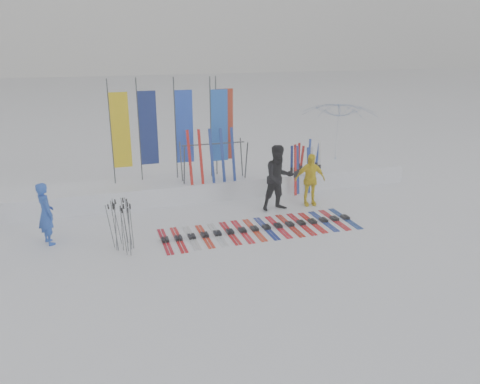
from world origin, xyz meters
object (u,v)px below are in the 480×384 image
object	(u,v)px
tent_canopy	(337,135)
ski_row	(261,228)
person_yellow	(310,180)
ski_rack	(214,156)
person_blue	(46,214)
person_black	(279,178)

from	to	relation	value
tent_canopy	ski_row	xyz separation A→B (m)	(-5.04, -5.02, -1.30)
person_yellow	ski_rack	world-z (taller)	ski_rack
person_yellow	tent_canopy	distance (m)	4.67
person_blue	tent_canopy	distance (m)	11.25
person_black	tent_canopy	bearing A→B (deg)	37.91
person_black	person_yellow	xyz separation A→B (m)	(1.08, 0.11, -0.18)
person_black	tent_canopy	distance (m)	5.47
tent_canopy	ski_rack	xyz separation A→B (m)	(-5.54, -2.06, 0.05)
person_yellow	ski_row	bearing A→B (deg)	-137.96
ski_rack	person_yellow	bearing A→B (deg)	-30.48
person_blue	ski_row	distance (m)	5.49
ski_row	ski_rack	world-z (taller)	ski_rack
person_blue	person_black	size ratio (longest dim) A/B	0.80
person_blue	person_yellow	bearing A→B (deg)	-109.07
ski_rack	person_blue	bearing A→B (deg)	-156.12
person_blue	ski_rack	size ratio (longest dim) A/B	0.78
person_blue	person_black	world-z (taller)	person_black
tent_canopy	ski_row	world-z (taller)	tent_canopy
person_blue	person_black	bearing A→B (deg)	-109.26
person_blue	tent_canopy	size ratio (longest dim) A/B	0.54
tent_canopy	ski_row	bearing A→B (deg)	-135.12
person_blue	person_black	xyz separation A→B (m)	(6.41, 0.51, 0.19)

